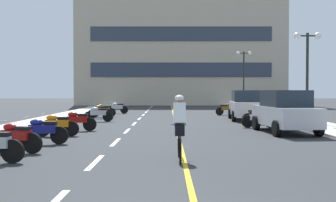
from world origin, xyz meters
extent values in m
plane|color=#2D3033|center=(0.00, 21.00, 0.00)|extent=(140.00, 140.00, 0.00)
cube|color=#B7B2A8|center=(-7.20, 24.00, 0.06)|extent=(2.40, 72.00, 0.12)
cube|color=#B7B2A8|center=(7.20, 24.00, 0.06)|extent=(2.40, 72.00, 0.12)
cube|color=silver|center=(-2.00, 6.00, 0.00)|extent=(0.14, 2.20, 0.01)
cube|color=silver|center=(-2.00, 10.00, 0.00)|extent=(0.14, 2.20, 0.01)
cube|color=silver|center=(-2.00, 14.00, 0.00)|extent=(0.14, 2.20, 0.01)
cube|color=silver|center=(-2.00, 18.00, 0.00)|extent=(0.14, 2.20, 0.01)
cube|color=silver|center=(-2.00, 22.00, 0.00)|extent=(0.14, 2.20, 0.01)
cube|color=silver|center=(-2.00, 26.00, 0.00)|extent=(0.14, 2.20, 0.01)
cube|color=silver|center=(-2.00, 30.00, 0.00)|extent=(0.14, 2.20, 0.01)
cube|color=silver|center=(-2.00, 34.00, 0.00)|extent=(0.14, 2.20, 0.01)
cube|color=silver|center=(-2.00, 38.00, 0.00)|extent=(0.14, 2.20, 0.01)
cube|color=silver|center=(-2.00, 42.00, 0.00)|extent=(0.14, 2.20, 0.01)
cube|color=silver|center=(-2.00, 46.00, 0.00)|extent=(0.14, 2.20, 0.01)
cube|color=gold|center=(0.25, 24.00, 0.00)|extent=(0.12, 66.00, 0.01)
cube|color=#BCAD93|center=(1.41, 49.53, 7.18)|extent=(25.88, 9.06, 14.36)
cube|color=#2D3847|center=(1.41, 44.95, 4.31)|extent=(21.74, 0.10, 1.72)
cube|color=#2D3847|center=(1.41, 44.95, 8.62)|extent=(21.74, 0.10, 1.72)
cylinder|color=black|center=(7.19, 17.38, 2.48)|extent=(0.14, 0.14, 4.72)
cylinder|color=black|center=(7.19, 17.38, 4.69)|extent=(1.10, 0.08, 0.08)
sphere|color=white|center=(6.64, 17.38, 4.69)|extent=(0.36, 0.36, 0.36)
sphere|color=white|center=(7.74, 17.38, 4.69)|extent=(0.36, 0.36, 0.36)
cylinder|color=black|center=(7.14, 35.23, 2.84)|extent=(0.14, 0.14, 5.43)
cylinder|color=black|center=(7.14, 35.23, 5.40)|extent=(1.10, 0.08, 0.08)
sphere|color=white|center=(6.59, 35.23, 5.40)|extent=(0.36, 0.36, 0.36)
sphere|color=white|center=(7.69, 35.23, 5.40)|extent=(0.36, 0.36, 0.36)
cylinder|color=black|center=(3.88, 14.50, 0.32)|extent=(0.27, 0.65, 0.64)
cylinder|color=black|center=(5.57, 14.62, 0.32)|extent=(0.27, 0.65, 0.64)
cylinder|color=black|center=(4.08, 11.70, 0.32)|extent=(0.27, 0.65, 0.64)
cylinder|color=black|center=(5.78, 11.83, 0.32)|extent=(0.27, 0.65, 0.64)
cube|color=#B7B7BC|center=(4.83, 13.16, 0.72)|extent=(2.00, 4.31, 0.80)
cube|color=#1E2833|center=(4.83, 13.16, 1.47)|extent=(1.72, 2.31, 0.70)
cylinder|color=black|center=(3.86, 22.24, 0.32)|extent=(0.27, 0.65, 0.64)
cylinder|color=black|center=(5.55, 22.12, 0.32)|extent=(0.27, 0.65, 0.64)
cylinder|color=black|center=(3.65, 19.45, 0.32)|extent=(0.27, 0.65, 0.64)
cylinder|color=black|center=(5.35, 19.33, 0.32)|extent=(0.27, 0.65, 0.64)
cube|color=silver|center=(4.60, 20.78, 0.72)|extent=(2.01, 4.31, 0.80)
cube|color=#1E2833|center=(4.60, 20.78, 1.47)|extent=(1.72, 2.31, 0.70)
cylinder|color=black|center=(-4.01, 5.84, 0.30)|extent=(0.61, 0.18, 0.60)
cube|color=black|center=(-4.31, 5.88, 0.72)|extent=(0.47, 0.30, 0.10)
cylinder|color=black|center=(-5.09, 7.70, 0.30)|extent=(0.60, 0.27, 0.60)
cylinder|color=black|center=(-4.04, 7.39, 0.30)|extent=(0.60, 0.27, 0.60)
cube|color=maroon|center=(-4.56, 7.55, 0.52)|extent=(0.94, 0.52, 0.28)
ellipsoid|color=maroon|center=(-4.76, 7.60, 0.74)|extent=(0.49, 0.35, 0.22)
cube|color=black|center=(-4.32, 7.48, 0.72)|extent=(0.49, 0.35, 0.10)
cylinder|color=silver|center=(-5.09, 7.70, 0.90)|extent=(0.20, 0.58, 0.03)
cylinder|color=black|center=(-4.91, 9.37, 0.30)|extent=(0.60, 0.13, 0.60)
cylinder|color=black|center=(-3.81, 9.43, 0.30)|extent=(0.60, 0.13, 0.60)
cube|color=navy|center=(-4.36, 9.40, 0.52)|extent=(0.91, 0.32, 0.28)
ellipsoid|color=navy|center=(-4.56, 9.39, 0.74)|extent=(0.45, 0.26, 0.22)
cube|color=black|center=(-4.11, 9.41, 0.72)|extent=(0.45, 0.26, 0.10)
cylinder|color=silver|center=(-4.91, 9.37, 0.90)|extent=(0.06, 0.60, 0.03)
cylinder|color=black|center=(-5.07, 11.72, 0.30)|extent=(0.61, 0.15, 0.60)
cylinder|color=black|center=(-3.97, 11.81, 0.30)|extent=(0.61, 0.15, 0.60)
cube|color=orange|center=(-4.52, 11.77, 0.52)|extent=(0.92, 0.35, 0.28)
ellipsoid|color=orange|center=(-4.72, 11.75, 0.74)|extent=(0.46, 0.28, 0.22)
cube|color=black|center=(-4.27, 11.79, 0.72)|extent=(0.46, 0.28, 0.10)
cylinder|color=silver|center=(-5.07, 11.72, 0.90)|extent=(0.08, 0.60, 0.03)
cylinder|color=black|center=(-4.76, 13.93, 0.30)|extent=(0.60, 0.10, 0.60)
cylinder|color=black|center=(-3.66, 13.93, 0.30)|extent=(0.60, 0.10, 0.60)
cube|color=maroon|center=(-4.21, 13.93, 0.52)|extent=(0.90, 0.28, 0.28)
ellipsoid|color=maroon|center=(-4.41, 13.93, 0.74)|extent=(0.44, 0.24, 0.22)
cube|color=black|center=(-3.96, 13.93, 0.72)|extent=(0.44, 0.24, 0.10)
cylinder|color=silver|center=(-4.76, 13.93, 0.90)|extent=(0.03, 0.60, 0.03)
cylinder|color=black|center=(4.80, 15.56, 0.30)|extent=(0.60, 0.11, 0.60)
cylinder|color=black|center=(3.70, 15.57, 0.30)|extent=(0.60, 0.11, 0.60)
cube|color=#B2B2B7|center=(4.25, 15.57, 0.52)|extent=(0.90, 0.29, 0.28)
ellipsoid|color=#B2B2B7|center=(4.45, 15.56, 0.74)|extent=(0.44, 0.24, 0.22)
cube|color=black|center=(4.00, 15.57, 0.72)|extent=(0.44, 0.24, 0.10)
cylinder|color=silver|center=(4.80, 15.56, 0.90)|extent=(0.04, 0.60, 0.03)
cylinder|color=black|center=(5.13, 17.55, 0.30)|extent=(0.61, 0.20, 0.60)
cylinder|color=black|center=(4.04, 17.37, 0.30)|extent=(0.61, 0.20, 0.60)
cube|color=orange|center=(4.58, 17.46, 0.52)|extent=(0.93, 0.42, 0.28)
ellipsoid|color=orange|center=(4.78, 17.50, 0.74)|extent=(0.47, 0.31, 0.22)
cube|color=black|center=(4.34, 17.42, 0.72)|extent=(0.47, 0.31, 0.10)
cylinder|color=silver|center=(5.13, 17.55, 0.90)|extent=(0.13, 0.60, 0.03)
cylinder|color=black|center=(-4.75, 19.42, 0.30)|extent=(0.60, 0.11, 0.60)
cylinder|color=black|center=(-3.65, 19.43, 0.30)|extent=(0.60, 0.11, 0.60)
cube|color=#B2B2B7|center=(-4.20, 19.42, 0.52)|extent=(0.90, 0.29, 0.28)
ellipsoid|color=#B2B2B7|center=(-4.40, 19.42, 0.74)|extent=(0.44, 0.24, 0.22)
cube|color=black|center=(-3.95, 19.42, 0.72)|extent=(0.44, 0.24, 0.10)
cylinder|color=silver|center=(-4.75, 19.42, 0.90)|extent=(0.04, 0.60, 0.03)
cylinder|color=black|center=(-5.05, 22.08, 0.30)|extent=(0.60, 0.12, 0.60)
cylinder|color=black|center=(-3.95, 22.05, 0.30)|extent=(0.60, 0.12, 0.60)
cube|color=brown|center=(-4.50, 22.07, 0.52)|extent=(0.91, 0.31, 0.28)
ellipsoid|color=brown|center=(-4.70, 22.07, 0.74)|extent=(0.45, 0.25, 0.22)
cube|color=black|center=(-4.25, 22.06, 0.72)|extent=(0.45, 0.25, 0.10)
cylinder|color=silver|center=(-5.05, 22.08, 0.90)|extent=(0.05, 0.60, 0.03)
cylinder|color=black|center=(-5.13, 23.58, 0.30)|extent=(0.61, 0.24, 0.60)
cylinder|color=black|center=(-4.06, 23.84, 0.30)|extent=(0.61, 0.24, 0.60)
cube|color=brown|center=(-4.59, 23.71, 0.52)|extent=(0.94, 0.49, 0.28)
ellipsoid|color=brown|center=(-4.79, 23.66, 0.74)|extent=(0.48, 0.34, 0.22)
cube|color=black|center=(-4.35, 23.77, 0.72)|extent=(0.48, 0.34, 0.10)
cylinder|color=silver|center=(-5.13, 23.58, 0.90)|extent=(0.17, 0.59, 0.03)
cylinder|color=black|center=(4.62, 25.84, 0.30)|extent=(0.60, 0.30, 0.60)
cylinder|color=black|center=(3.59, 25.46, 0.30)|extent=(0.60, 0.30, 0.60)
cube|color=brown|center=(4.11, 25.65, 0.52)|extent=(0.94, 0.57, 0.28)
ellipsoid|color=brown|center=(4.29, 25.72, 0.74)|extent=(0.50, 0.37, 0.22)
cube|color=black|center=(3.87, 25.57, 0.72)|extent=(0.50, 0.37, 0.10)
cylinder|color=silver|center=(4.62, 25.84, 0.90)|extent=(0.23, 0.57, 0.03)
cylinder|color=black|center=(-4.68, 27.88, 0.30)|extent=(0.61, 0.18, 0.60)
cylinder|color=black|center=(-3.59, 27.73, 0.30)|extent=(0.61, 0.18, 0.60)
cube|color=#B2B2B7|center=(-4.14, 27.81, 0.52)|extent=(0.93, 0.40, 0.28)
ellipsoid|color=#B2B2B7|center=(-4.34, 27.83, 0.74)|extent=(0.47, 0.30, 0.22)
cube|color=black|center=(-3.89, 27.77, 0.72)|extent=(0.47, 0.30, 0.10)
cylinder|color=silver|center=(-4.68, 27.88, 0.90)|extent=(0.11, 0.60, 0.03)
torus|color=black|center=(0.13, 6.88, 0.34)|extent=(0.05, 0.72, 0.72)
torus|color=black|center=(0.14, 5.83, 0.34)|extent=(0.05, 0.72, 0.72)
cylinder|color=blue|center=(0.13, 6.33, 0.64)|extent=(0.05, 0.95, 0.04)
cube|color=black|center=(0.13, 6.18, 0.86)|extent=(0.10, 0.20, 0.06)
cylinder|color=blue|center=(0.13, 6.78, 0.89)|extent=(0.42, 0.03, 0.03)
cube|color=black|center=(0.13, 6.23, 0.79)|extent=(0.24, 0.36, 0.28)
cube|color=white|center=(0.13, 6.38, 1.19)|extent=(0.32, 0.46, 0.61)
sphere|color=#8C6647|center=(0.13, 6.51, 1.54)|extent=(0.20, 0.20, 0.20)
ellipsoid|color=white|center=(0.13, 6.51, 1.61)|extent=(0.24, 0.26, 0.16)
camera|label=1|loc=(-0.17, -4.25, 1.80)|focal=43.80mm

